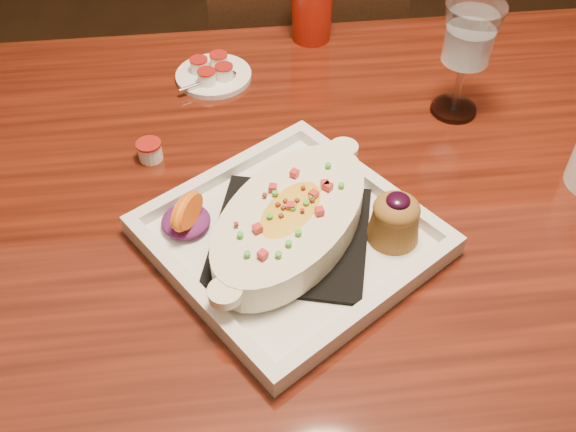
{
  "coord_description": "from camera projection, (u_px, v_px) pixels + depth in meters",
  "views": [
    {
      "loc": [
        -0.18,
        -0.65,
        1.38
      ],
      "look_at": [
        -0.11,
        -0.07,
        0.77
      ],
      "focal_mm": 40.0,
      "sensor_mm": 36.0,
      "label": 1
    }
  ],
  "objects": [
    {
      "name": "floor",
      "position": [
        332.0,
        423.0,
        1.46
      ],
      "size": [
        7.0,
        7.0,
        0.0
      ],
      "primitive_type": "plane",
      "color": "black",
      "rests_on": "ground"
    },
    {
      "name": "table",
      "position": [
        353.0,
        229.0,
        0.99
      ],
      "size": [
        1.5,
        0.9,
        0.75
      ],
      "color": "#641D0E",
      "rests_on": "floor"
    },
    {
      "name": "chair_far",
      "position": [
        300.0,
        78.0,
        1.53
      ],
      "size": [
        0.42,
        0.42,
        0.93
      ],
      "rotation": [
        0.0,
        0.0,
        3.14
      ],
      "color": "black",
      "rests_on": "floor"
    },
    {
      "name": "plate",
      "position": [
        296.0,
        226.0,
        0.82
      ],
      "size": [
        0.44,
        0.44,
        0.08
      ],
      "rotation": [
        0.0,
        0.0,
        0.59
      ],
      "color": "silver",
      "rests_on": "table"
    },
    {
      "name": "goblet",
      "position": [
        469.0,
        41.0,
        0.95
      ],
      "size": [
        0.09,
        0.09,
        0.19
      ],
      "color": "silver",
      "rests_on": "table"
    },
    {
      "name": "saucer",
      "position": [
        213.0,
        74.0,
        1.09
      ],
      "size": [
        0.13,
        0.13,
        0.09
      ],
      "color": "silver",
      "rests_on": "table"
    },
    {
      "name": "creamer_loose",
      "position": [
        150.0,
        151.0,
        0.95
      ],
      "size": [
        0.04,
        0.04,
        0.03
      ],
      "color": "white",
      "rests_on": "table"
    },
    {
      "name": "red_tumbler",
      "position": [
        312.0,
        5.0,
        1.15
      ],
      "size": [
        0.08,
        0.08,
        0.13
      ],
      "primitive_type": "cone",
      "color": "#A3190B",
      "rests_on": "table"
    }
  ]
}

